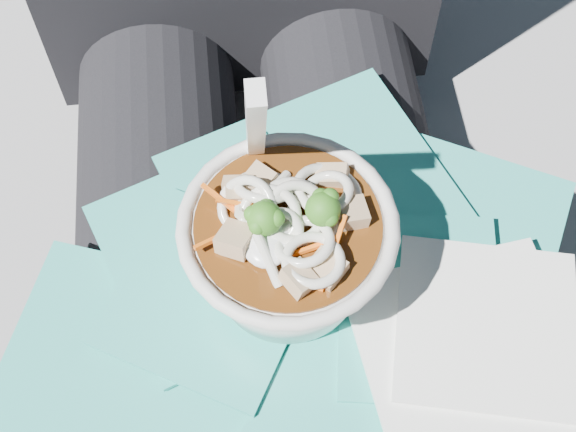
{
  "coord_description": "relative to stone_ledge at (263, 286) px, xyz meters",
  "views": [
    {
      "loc": [
        -0.01,
        -0.25,
        1.11
      ],
      "look_at": [
        0.01,
        -0.02,
        0.7
      ],
      "focal_mm": 50.0,
      "sensor_mm": 36.0,
      "label": 1
    }
  ],
  "objects": [
    {
      "name": "udon_bowl",
      "position": [
        0.01,
        -0.17,
        0.44
      ],
      "size": [
        0.15,
        0.15,
        0.19
      ],
      "color": "silver",
      "rests_on": "plastic_bag"
    },
    {
      "name": "stone_ledge",
      "position": [
        0.0,
        0.0,
        0.0
      ],
      "size": [
        1.02,
        0.54,
        0.47
      ],
      "primitive_type": "cube",
      "rotation": [
        0.0,
        0.0,
        -0.04
      ],
      "color": "gray",
      "rests_on": "ground"
    },
    {
      "name": "napkins",
      "position": [
        0.12,
        -0.23,
        0.39
      ],
      "size": [
        0.16,
        0.16,
        0.01
      ],
      "color": "white",
      "rests_on": "plastic_bag"
    },
    {
      "name": "plastic_bag",
      "position": [
        0.02,
        -0.18,
        0.38
      ],
      "size": [
        0.44,
        0.36,
        0.02
      ],
      "color": "teal",
      "rests_on": "lap"
    },
    {
      "name": "person_body",
      "position": [
        0.0,
        -0.06,
        0.33
      ],
      "size": [
        0.34,
        0.94,
        1.0
      ],
      "color": "black",
      "rests_on": "ground"
    },
    {
      "name": "lap",
      "position": [
        0.0,
        -0.15,
        0.3
      ],
      "size": [
        0.3,
        0.48,
        0.14
      ],
      "color": "black",
      "rests_on": "stone_ledge"
    }
  ]
}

